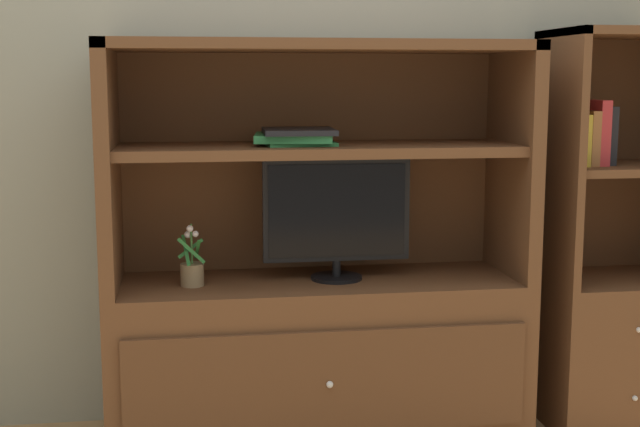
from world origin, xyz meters
TOP-DOWN VIEW (x-y plane):
  - painted_rear_wall at (0.00, 0.75)m, footprint 6.00×0.10m
  - media_console at (0.00, 0.41)m, footprint 1.50×0.52m
  - tv_monitor at (0.07, 0.39)m, footprint 0.53×0.19m
  - potted_plant at (-0.45, 0.37)m, footprint 0.10×0.13m
  - magazine_stack at (-0.08, 0.40)m, footprint 0.30×0.32m
  - bookshelf_tall at (1.14, 0.41)m, footprint 0.51×0.45m
  - upright_book_row at (1.02, 0.40)m, footprint 0.16×0.18m

SIDE VIEW (x-z plane):
  - media_console at x=0.00m, z-range -0.26..1.20m
  - bookshelf_tall at x=1.14m, z-range -0.26..1.25m
  - potted_plant at x=-0.45m, z-range 0.55..0.77m
  - tv_monitor at x=0.07m, z-range 0.62..1.06m
  - upright_book_row at x=1.02m, z-range 1.00..1.24m
  - magazine_stack at x=-0.08m, z-range 1.10..1.16m
  - painted_rear_wall at x=0.00m, z-range 0.00..2.80m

